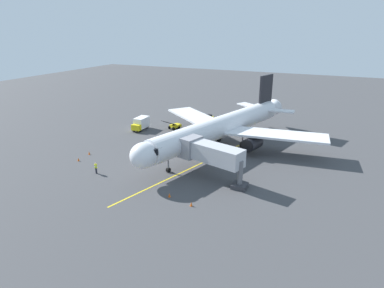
% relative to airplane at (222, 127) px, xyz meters
% --- Properties ---
extents(ground_plane, '(220.00, 220.00, 0.00)m').
position_rel_airplane_xyz_m(ground_plane, '(-1.81, -0.71, -4.00)').
color(ground_plane, '#424244').
extents(apron_lead_in_line, '(11.24, 38.52, 0.01)m').
position_rel_airplane_xyz_m(apron_lead_in_line, '(0.08, 6.27, -4.00)').
color(apron_lead_in_line, yellow).
rests_on(apron_lead_in_line, ground).
extents(airplane, '(33.46, 39.62, 11.50)m').
position_rel_airplane_xyz_m(airplane, '(0.00, 0.00, 0.00)').
color(airplane, white).
rests_on(airplane, ground).
extents(jet_bridge, '(11.44, 5.65, 5.40)m').
position_rel_airplane_xyz_m(jet_bridge, '(-2.06, 12.32, -0.24)').
color(jet_bridge, '#B7B7BC').
rests_on(jet_bridge, ground).
extents(ground_crew_marshaller, '(0.47, 0.45, 1.71)m').
position_rel_airplane_xyz_m(ground_crew_marshaller, '(13.37, 18.07, -3.12)').
color(ground_crew_marshaller, '#23232D').
rests_on(ground_crew_marshaller, ground).
extents(box_truck_near_nose, '(2.15, 4.68, 2.62)m').
position_rel_airplane_xyz_m(box_truck_near_nose, '(19.45, -3.69, -2.62)').
color(box_truck_near_nose, yellow).
rests_on(box_truck_near_nose, ground).
extents(belt_loader_portside, '(2.97, 4.67, 2.32)m').
position_rel_airplane_xyz_m(belt_loader_portside, '(13.30, -7.27, -3.29)').
color(belt_loader_portside, yellow).
rests_on(belt_loader_portside, ground).
extents(belt_loader_starboard_side, '(1.67, 4.64, 2.32)m').
position_rel_airplane_xyz_m(belt_loader_starboard_side, '(14.00, -17.43, -3.29)').
color(belt_loader_starboard_side, '#2D3899').
rests_on(belt_loader_starboard_side, ground).
extents(tug_rear_apron, '(2.15, 2.65, 1.50)m').
position_rel_airplane_xyz_m(tug_rear_apron, '(8.96, -16.10, -3.30)').
color(tug_rear_apron, yellow).
rests_on(tug_rear_apron, ground).
extents(safety_cone_nose_left, '(0.32, 0.32, 0.55)m').
position_rel_airplane_xyz_m(safety_cone_nose_left, '(-3.51, 21.00, -3.73)').
color(safety_cone_nose_left, '#F2590F').
rests_on(safety_cone_nose_left, ground).
extents(safety_cone_nose_right, '(0.32, 0.32, 0.55)m').
position_rel_airplane_xyz_m(safety_cone_nose_right, '(19.62, 12.37, -3.73)').
color(safety_cone_nose_right, '#F2590F').
rests_on(safety_cone_nose_right, ground).
extents(safety_cone_wing_port, '(0.32, 0.32, 0.55)m').
position_rel_airplane_xyz_m(safety_cone_wing_port, '(19.22, 15.40, -3.73)').
color(safety_cone_wing_port, '#F2590F').
rests_on(safety_cone_wing_port, ground).
extents(safety_cone_wing_starboard, '(0.32, 0.32, 0.55)m').
position_rel_airplane_xyz_m(safety_cone_wing_starboard, '(-0.02, 20.09, -3.73)').
color(safety_cone_wing_starboard, '#F2590F').
rests_on(safety_cone_wing_starboard, ground).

